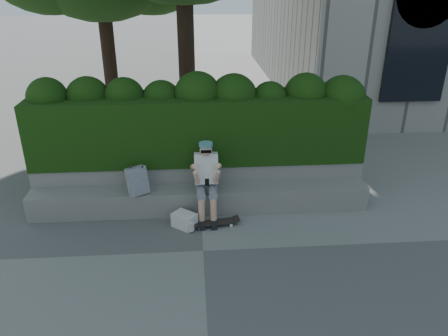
{
  "coord_description": "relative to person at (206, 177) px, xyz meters",
  "views": [
    {
      "loc": [
        -0.1,
        -5.65,
        3.98
      ],
      "look_at": [
        0.4,
        1.0,
        0.95
      ],
      "focal_mm": 35.0,
      "sensor_mm": 36.0,
      "label": 1
    }
  ],
  "objects": [
    {
      "name": "skateboard",
      "position": [
        0.12,
        -0.36,
        -0.69
      ],
      "size": [
        0.78,
        0.3,
        0.08
      ],
      "rotation": [
        0.0,
        0.0,
        0.15
      ],
      "color": "black",
      "rests_on": "ground"
    },
    {
      "name": "planter_wall",
      "position": [
        -0.1,
        0.66,
        -0.38
      ],
      "size": [
        6.0,
        0.5,
        0.75
      ],
      "primitive_type": "cube",
      "color": "gray",
      "rests_on": "ground"
    },
    {
      "name": "backpack_plaid",
      "position": [
        -1.18,
        0.08,
        -0.06
      ],
      "size": [
        0.37,
        0.32,
        0.48
      ],
      "primitive_type": "cube",
      "rotation": [
        0.0,
        0.0,
        0.56
      ],
      "color": "#9E9EA2",
      "rests_on": "bench_ledge"
    },
    {
      "name": "backpack_ground",
      "position": [
        -0.39,
        -0.33,
        -0.63
      ],
      "size": [
        0.46,
        0.45,
        0.25
      ],
      "primitive_type": "cube",
      "rotation": [
        0.0,
        0.0,
        -0.69
      ],
      "color": "beige",
      "rests_on": "ground"
    },
    {
      "name": "ground",
      "position": [
        -0.1,
        -1.07,
        -0.75
      ],
      "size": [
        80.0,
        80.0,
        0.0
      ],
      "primitive_type": "plane",
      "color": "slate",
      "rests_on": "ground"
    },
    {
      "name": "person",
      "position": [
        0.0,
        0.0,
        0.0
      ],
      "size": [
        0.4,
        0.76,
        1.38
      ],
      "color": "slate",
      "rests_on": "ground"
    },
    {
      "name": "bench_ledge",
      "position": [
        -0.1,
        0.18,
        -0.53
      ],
      "size": [
        6.0,
        0.45,
        0.45
      ],
      "primitive_type": "cube",
      "color": "gray",
      "rests_on": "ground"
    },
    {
      "name": "hedge",
      "position": [
        -0.1,
        0.88,
        0.6
      ],
      "size": [
        6.0,
        1.0,
        1.2
      ],
      "primitive_type": "cube",
      "color": "black",
      "rests_on": "planter_wall"
    }
  ]
}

